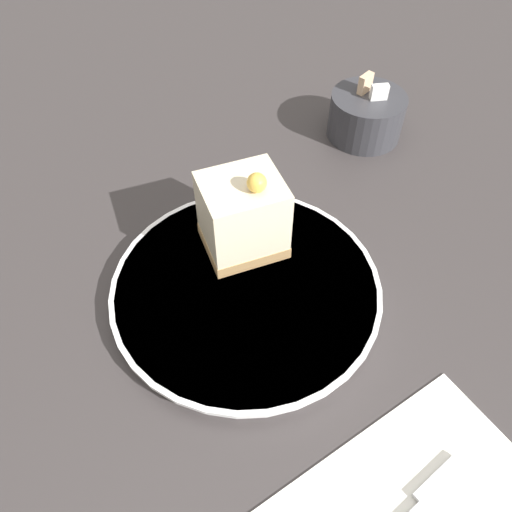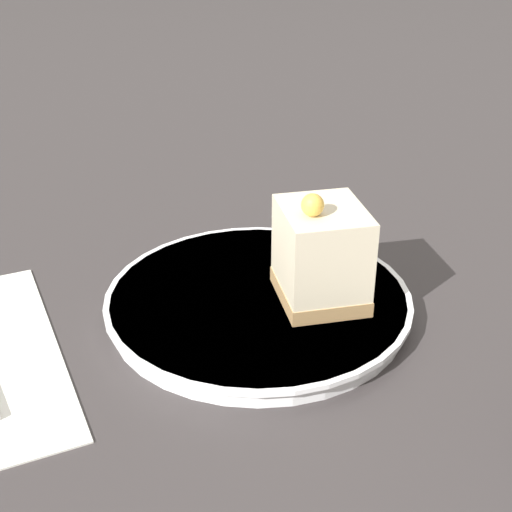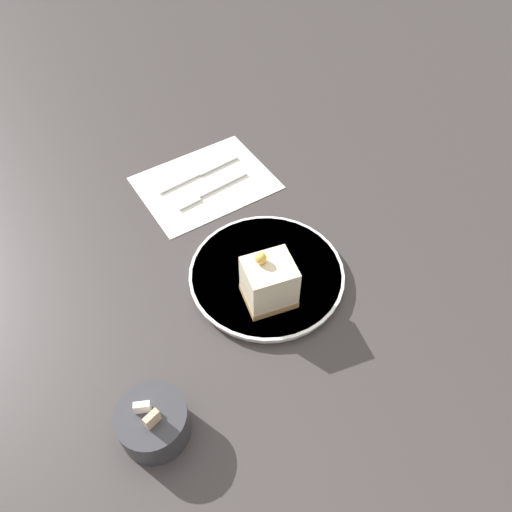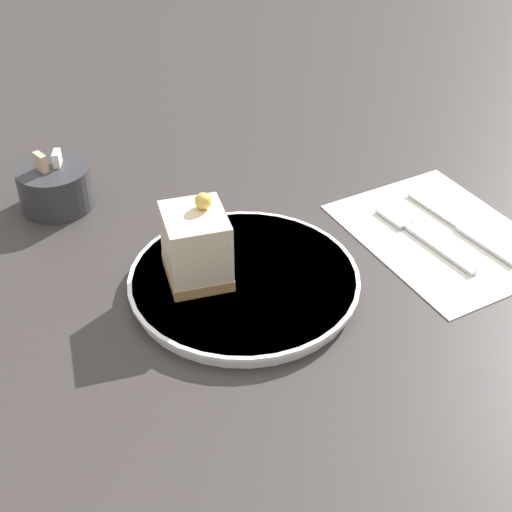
{
  "view_description": "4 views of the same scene",
  "coord_description": "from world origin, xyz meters",
  "views": [
    {
      "loc": [
        0.27,
        -0.15,
        0.38
      ],
      "look_at": [
        0.03,
        -0.01,
        0.06
      ],
      "focal_mm": 35.0,
      "sensor_mm": 36.0,
      "label": 1
    },
    {
      "loc": [
        0.22,
        0.44,
        0.32
      ],
      "look_at": [
        0.04,
        0.0,
        0.06
      ],
      "focal_mm": 50.0,
      "sensor_mm": 36.0,
      "label": 2
    },
    {
      "loc": [
        -0.38,
        0.24,
        0.65
      ],
      "look_at": [
        0.03,
        0.0,
        0.07
      ],
      "focal_mm": 35.0,
      "sensor_mm": 36.0,
      "label": 3
    },
    {
      "loc": [
        -0.22,
        -0.55,
        0.49
      ],
      "look_at": [
        0.04,
        -0.03,
        0.05
      ],
      "focal_mm": 50.0,
      "sensor_mm": 36.0,
      "label": 4
    }
  ],
  "objects": [
    {
      "name": "fork",
      "position": [
        0.26,
        -0.02,
        0.0
      ],
      "size": [
        0.03,
        0.16,
        0.0
      ],
      "rotation": [
        0.0,
        0.0,
        0.11
      ],
      "color": "silver",
      "rests_on": "napkin"
    },
    {
      "name": "plate",
      "position": [
        0.03,
        -0.01,
        0.01
      ],
      "size": [
        0.25,
        0.25,
        0.02
      ],
      "color": "white",
      "rests_on": "ground_plane"
    },
    {
      "name": "cake_slice",
      "position": [
        -0.01,
        0.01,
        0.06
      ],
      "size": [
        0.08,
        0.08,
        0.1
      ],
      "rotation": [
        0.0,
        0.0,
        -0.18
      ],
      "color": "#AD8451",
      "rests_on": "plate"
    },
    {
      "name": "napkin",
      "position": [
        0.28,
        -0.03,
        0.0
      ],
      "size": [
        0.2,
        0.25,
        0.0
      ],
      "rotation": [
        0.0,
        0.0,
        0.04
      ],
      "color": "white",
      "rests_on": "ground_plane"
    },
    {
      "name": "sugar_bowl",
      "position": [
        -0.11,
        0.24,
        0.03
      ],
      "size": [
        0.09,
        0.09,
        0.08
      ],
      "color": "#333338",
      "rests_on": "ground_plane"
    },
    {
      "name": "knife",
      "position": [
        0.31,
        -0.05,
        0.01
      ],
      "size": [
        0.03,
        0.18,
        0.0
      ],
      "rotation": [
        0.0,
        0.0,
        0.11
      ],
      "color": "silver",
      "rests_on": "napkin"
    },
    {
      "name": "ground_plane",
      "position": [
        0.0,
        0.0,
        0.0
      ],
      "size": [
        4.0,
        4.0,
        0.0
      ],
      "primitive_type": "plane",
      "color": "#383333"
    }
  ]
}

